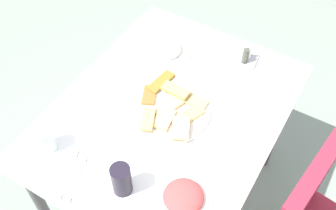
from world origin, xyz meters
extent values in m
plane|color=gray|center=(0.00, 0.00, 0.00)|extent=(6.00, 6.00, 0.00)
cube|color=white|center=(0.00, 0.00, 0.72)|extent=(1.04, 0.81, 0.02)
cylinder|color=#524C4F|center=(-0.46, -0.35, 0.35)|extent=(0.04, 0.04, 0.70)
cylinder|color=#524C4F|center=(0.46, -0.35, 0.35)|extent=(0.04, 0.04, 0.70)
cylinder|color=#524C4F|center=(-0.46, 0.35, 0.35)|extent=(0.04, 0.04, 0.70)
cube|color=maroon|center=(0.05, 0.57, 0.66)|extent=(0.40, 0.10, 0.46)
cylinder|color=white|center=(0.00, -0.01, 0.73)|extent=(0.34, 0.34, 0.01)
cube|color=tan|center=(0.00, 0.00, 0.75)|extent=(0.12, 0.08, 0.02)
cube|color=#D7B561|center=(-0.02, 0.09, 0.75)|extent=(0.11, 0.08, 0.01)
cube|color=tan|center=(-0.08, -0.01, 0.76)|extent=(0.05, 0.11, 0.02)
cube|color=tan|center=(0.10, -0.03, 0.76)|extent=(0.11, 0.08, 0.01)
cube|color=#CB622D|center=(-0.02, -0.10, 0.75)|extent=(0.11, 0.09, 0.01)
cube|color=tan|center=(0.06, 0.01, 0.75)|extent=(0.11, 0.08, 0.01)
cube|color=olive|center=(-0.10, -0.09, 0.75)|extent=(0.14, 0.06, 0.01)
cube|color=#EAAB78|center=(0.07, 0.09, 0.76)|extent=(0.12, 0.10, 0.01)
cube|color=tan|center=(-0.08, 0.06, 0.75)|extent=(0.06, 0.12, 0.01)
cylinder|color=white|center=(-0.28, -0.17, 0.73)|extent=(0.20, 0.20, 0.01)
ellipsoid|color=white|center=(-0.28, -0.17, 0.75)|extent=(0.16, 0.15, 0.06)
cylinder|color=white|center=(0.30, 0.23, 0.73)|extent=(0.19, 0.19, 0.01)
ellipsoid|color=#C54644|center=(0.30, 0.23, 0.75)|extent=(0.18, 0.18, 0.05)
cylinder|color=black|center=(0.36, 0.04, 0.79)|extent=(0.07, 0.07, 0.12)
cylinder|color=silver|center=(0.36, -0.28, 0.78)|extent=(0.07, 0.07, 0.10)
cube|color=white|center=(0.41, -0.13, 0.73)|extent=(0.13, 0.13, 0.00)
cube|color=silver|center=(0.41, -0.15, 0.73)|extent=(0.19, 0.08, 0.00)
cube|color=silver|center=(0.41, -0.11, 0.73)|extent=(0.18, 0.08, 0.00)
cube|color=#B2B2B7|center=(-0.40, 0.14, 0.73)|extent=(0.10, 0.10, 0.01)
cylinder|color=white|center=(-0.41, 0.14, 0.78)|extent=(0.03, 0.03, 0.07)
cylinder|color=#45483C|center=(-0.38, 0.14, 0.78)|extent=(0.03, 0.03, 0.07)
camera|label=1|loc=(0.83, 0.50, 1.93)|focal=43.06mm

